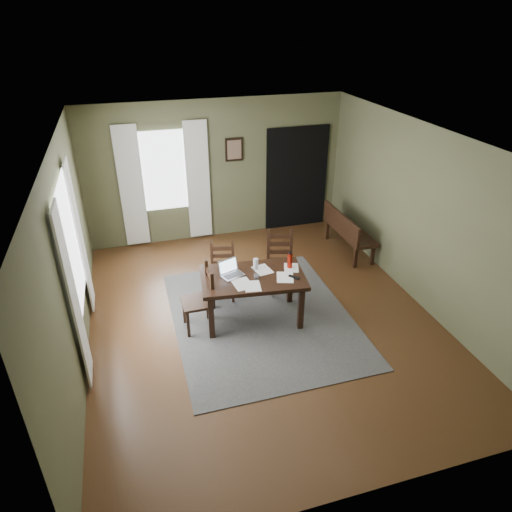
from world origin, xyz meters
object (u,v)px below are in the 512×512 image
object	(u,v)px
chair_end	(201,299)
chair_back_left	(223,272)
chair_back_right	(280,262)
bench	(347,229)
laptop	(230,271)
water_bottle	(290,260)
dining_table	(253,281)

from	to	relation	value
chair_end	chair_back_left	distance (m)	0.88
chair_back_left	chair_back_right	xyz separation A→B (m)	(0.95, -0.02, 0.05)
chair_end	bench	bearing A→B (deg)	116.19
bench	chair_back_left	bearing A→B (deg)	108.00
bench	laptop	bearing A→B (deg)	119.23
chair_back_left	laptop	bearing A→B (deg)	-76.91
chair_back_right	water_bottle	world-z (taller)	water_bottle
chair_end	laptop	bearing A→B (deg)	103.55
chair_end	chair_back_left	bearing A→B (deg)	145.62
chair_back_right	chair_end	bearing A→B (deg)	-138.97
chair_end	chair_back_right	size ratio (longest dim) A/B	0.99
dining_table	water_bottle	distance (m)	0.63
chair_back_left	water_bottle	world-z (taller)	water_bottle
dining_table	bench	xyz separation A→B (m)	(2.28, 1.57, -0.18)
chair_end	water_bottle	world-z (taller)	water_bottle
dining_table	laptop	distance (m)	0.35
chair_back_right	chair_back_left	bearing A→B (deg)	-166.42
laptop	water_bottle	distance (m)	0.89
chair_back_left	bench	distance (m)	2.70
dining_table	laptop	xyz separation A→B (m)	(-0.30, 0.13, 0.15)
chair_back_left	water_bottle	distance (m)	1.18
dining_table	chair_end	xyz separation A→B (m)	(-0.77, 0.01, -0.17)
chair_back_right	water_bottle	distance (m)	0.75
chair_end	bench	world-z (taller)	chair_end
dining_table	bench	bearing A→B (deg)	41.45
chair_back_left	chair_end	bearing A→B (deg)	-109.37
chair_end	water_bottle	distance (m)	1.41
chair_back_right	dining_table	bearing A→B (deg)	-118.25
dining_table	chair_end	size ratio (longest dim) A/B	1.60
laptop	chair_end	bearing A→B (deg)	174.07
chair_back_left	laptop	world-z (taller)	laptop
bench	chair_back_right	bearing A→B (deg)	117.83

